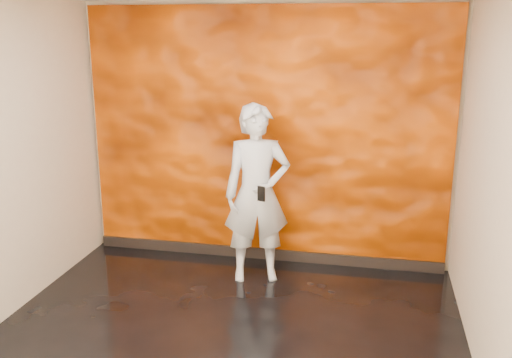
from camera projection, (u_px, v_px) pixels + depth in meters
name	position (u px, v px, depth m)	size (l,w,h in m)	color
room	(215.00, 184.00, 4.26)	(4.02, 4.02, 2.81)	black
feature_wall	(265.00, 138.00, 6.11)	(3.90, 0.06, 2.75)	#FD5D00
baseboard	(264.00, 253.00, 6.42)	(3.90, 0.04, 0.12)	black
man	(257.00, 194.00, 5.72)	(0.66, 0.43, 1.82)	#A0A3B0
phone	(261.00, 194.00, 5.47)	(0.08, 0.02, 0.15)	black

